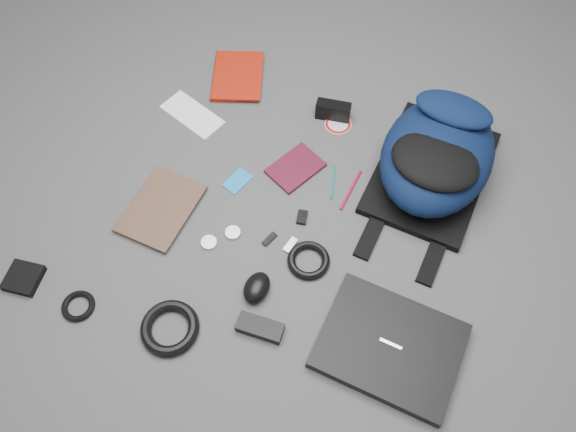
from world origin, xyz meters
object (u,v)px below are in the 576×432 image
at_px(backpack, 437,154).
at_px(pouch, 24,278).
at_px(power_brick, 260,328).
at_px(dvd_case, 295,168).
at_px(comic_book, 135,198).
at_px(mouse, 257,288).
at_px(laptop, 390,346).
at_px(compact_camera, 333,111).
at_px(textbook_red, 213,76).

xyz_separation_m(backpack, pouch, (-0.93, -0.82, -0.09)).
distance_m(backpack, power_brick, 0.73).
bearing_deg(dvd_case, comic_book, -119.50).
xyz_separation_m(mouse, power_brick, (0.06, -0.10, -0.01)).
xyz_separation_m(laptop, compact_camera, (-0.43, 0.67, 0.01)).
bearing_deg(mouse, textbook_red, 125.88).
distance_m(backpack, compact_camera, 0.38).
bearing_deg(compact_camera, power_brick, -93.86).
distance_m(backpack, textbook_red, 0.82).
xyz_separation_m(backpack, mouse, (-0.32, -0.58, -0.08)).
height_order(power_brick, pouch, power_brick).
distance_m(dvd_case, power_brick, 0.53).
height_order(comic_book, dvd_case, comic_book).
relative_size(laptop, textbook_red, 1.56).
distance_m(laptop, compact_camera, 0.80).
relative_size(compact_camera, pouch, 1.23).
relative_size(compact_camera, mouse, 1.18).
height_order(backpack, compact_camera, backpack).
bearing_deg(comic_book, mouse, -13.81).
distance_m(backpack, mouse, 0.67).
xyz_separation_m(power_brick, pouch, (-0.67, -0.14, -0.00)).
height_order(dvd_case, compact_camera, compact_camera).
height_order(comic_book, power_brick, power_brick).
bearing_deg(comic_book, dvd_case, 37.73).
distance_m(laptop, power_brick, 0.34).
relative_size(textbook_red, pouch, 2.49).
xyz_separation_m(comic_book, dvd_case, (0.40, 0.31, -0.00)).
xyz_separation_m(backpack, laptop, (0.07, -0.58, -0.09)).
xyz_separation_m(dvd_case, pouch, (-0.54, -0.66, 0.01)).
distance_m(power_brick, pouch, 0.68).
relative_size(dvd_case, pouch, 1.78).
bearing_deg(textbook_red, power_brick, -76.43).
bearing_deg(power_brick, dvd_case, 97.80).
bearing_deg(mouse, dvd_case, 98.79).
relative_size(textbook_red, power_brick, 1.85).
bearing_deg(pouch, textbook_red, 82.52).
distance_m(dvd_case, pouch, 0.85).
height_order(compact_camera, pouch, compact_camera).
xyz_separation_m(laptop, power_brick, (-0.33, -0.09, -0.00)).
bearing_deg(dvd_case, textbook_red, 173.61).
height_order(textbook_red, comic_book, textbook_red).
height_order(laptop, mouse, mouse).
relative_size(comic_book, compact_camera, 2.22).
distance_m(comic_book, dvd_case, 0.50).
distance_m(textbook_red, mouse, 0.82).
xyz_separation_m(laptop, pouch, (-1.00, -0.24, -0.01)).
xyz_separation_m(backpack, power_brick, (-0.26, -0.67, -0.09)).
bearing_deg(backpack, mouse, -117.90).
distance_m(compact_camera, mouse, 0.67).
height_order(comic_book, mouse, mouse).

